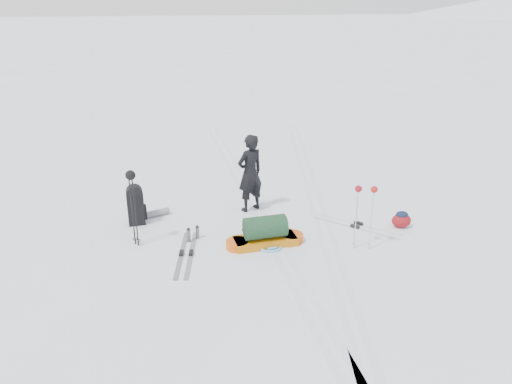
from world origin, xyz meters
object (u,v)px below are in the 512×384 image
ski_poles_black (131,185)px  skier (250,173)px  pulk_sled (265,234)px  expedition_rucksack (138,205)px

ski_poles_black → skier: bearing=23.4°
pulk_sled → expedition_rucksack: expedition_rucksack is taller
expedition_rucksack → ski_poles_black: ski_poles_black is taller
expedition_rucksack → ski_poles_black: (0.01, -1.00, 0.85)m
pulk_sled → ski_poles_black: bearing=164.9°
skier → expedition_rucksack: bearing=-20.4°
skier → expedition_rucksack: size_ratio=2.00×
expedition_rucksack → pulk_sled: bearing=-35.3°
skier → expedition_rucksack: (-2.41, -0.34, -0.47)m
expedition_rucksack → ski_poles_black: 1.31m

